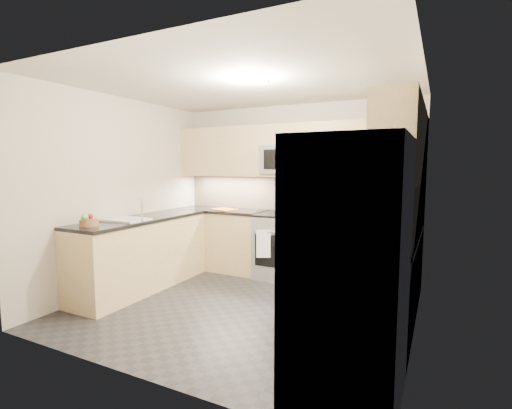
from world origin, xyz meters
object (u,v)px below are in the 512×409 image
gas_range (285,246)px  refrigerator (349,273)px  utensil_bowl (392,213)px  fruit_basket (89,223)px  cutting_board (224,209)px  microwave (289,160)px

gas_range → refrigerator: (1.45, -2.43, 0.45)m
utensil_bowl → fruit_basket: 3.58m
gas_range → refrigerator: size_ratio=0.51×
utensil_bowl → cutting_board: bearing=179.3°
refrigerator → utensil_bowl: bearing=90.2°
cutting_board → fruit_basket: size_ratio=1.91×
utensil_bowl → gas_range: bearing=177.6°
refrigerator → utensil_bowl: 2.37m
utensil_bowl → fruit_basket: (-2.99, -1.97, -0.05)m
utensil_bowl → cutting_board: size_ratio=0.80×
refrigerator → utensil_bowl: size_ratio=5.95×
microwave → cutting_board: microwave is taller
microwave → utensil_bowl: microwave is taller
cutting_board → utensil_bowl: bearing=-0.7°
microwave → gas_range: bearing=-90.0°
gas_range → utensil_bowl: (1.44, -0.06, 0.57)m
gas_range → fruit_basket: size_ratio=4.60×
gas_range → cutting_board: size_ratio=2.41×
refrigerator → fruit_basket: refrigerator is taller
microwave → fruit_basket: microwave is taller
refrigerator → fruit_basket: bearing=172.5°
gas_range → refrigerator: bearing=-59.1°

